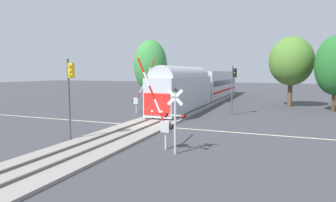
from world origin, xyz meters
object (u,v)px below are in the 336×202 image
crossing_signal_mast (175,114)px  crossing_gate_near (163,119)px  commuter_train (205,85)px  traffic_signal_median (70,87)px  crossing_gate_far (138,96)px  traffic_signal_far_side (233,82)px  maple_right_background (336,65)px  oak_behind_train (151,66)px  oak_far_right (291,61)px

crossing_signal_mast → crossing_gate_near: bearing=143.6°
commuter_train → crossing_gate_near: size_ratio=7.16×
crossing_signal_mast → traffic_signal_median: size_ratio=0.69×
crossing_gate_far → traffic_signal_median: 14.08m
traffic_signal_far_side → commuter_train: bearing=117.6°
commuter_train → crossing_signal_mast: 29.18m
crossing_signal_mast → crossing_gate_far: bearing=124.4°
commuter_train → traffic_signal_median: traffic_signal_median is taller
crossing_gate_far → traffic_signal_median: (1.93, -13.84, 1.77)m
traffic_signal_far_side → traffic_signal_median: bearing=-117.3°
crossing_gate_far → commuter_train: bearing=73.7°
traffic_signal_median → maple_right_background: bearing=50.8°
oak_behind_train → maple_right_background: bearing=-6.1°
commuter_train → traffic_signal_median: (-2.33, -28.37, 1.04)m
crossing_signal_mast → traffic_signal_median: traffic_signal_median is taller
crossing_signal_mast → maple_right_background: maple_right_background is taller
traffic_signal_median → oak_behind_train: bearing=103.2°
oak_far_right → traffic_signal_far_side: bearing=-118.8°
crossing_gate_near → crossing_gate_far: (-8.62, 13.35, 0.16)m
crossing_gate_far → oak_behind_train: size_ratio=0.64×
crossing_gate_near → crossing_signal_mast: size_ratio=1.45×
crossing_gate_near → oak_behind_train: bearing=116.4°
commuter_train → oak_behind_train: size_ratio=4.10×
commuter_train → oak_far_right: bearing=-3.3°
traffic_signal_far_side → traffic_signal_median: 18.59m
crossing_gate_near → traffic_signal_median: bearing=-175.8°
maple_right_background → commuter_train: bearing=165.0°
commuter_train → oak_far_right: size_ratio=4.22×
traffic_signal_far_side → oak_behind_train: 17.97m
oak_far_right → oak_behind_train: oak_behind_train is taller
crossing_signal_mast → oak_behind_train: bearing=117.5°
traffic_signal_median → oak_behind_train: 27.35m
maple_right_background → crossing_gate_far: bearing=-155.0°
crossing_signal_mast → traffic_signal_median: 7.89m
oak_behind_train → traffic_signal_far_side: bearing=-34.2°
crossing_gate_near → oak_behind_train: size_ratio=0.57×
commuter_train → traffic_signal_far_side: traffic_signal_far_side is taller
crossing_gate_far → oak_far_right: oak_far_right is taller
commuter_train → crossing_gate_far: crossing_gate_far is taller
traffic_signal_median → oak_far_right: 31.40m
commuter_train → crossing_signal_mast: commuter_train is taller
crossing_gate_far → crossing_gate_near: bearing=-57.1°
crossing_gate_near → traffic_signal_far_side: (1.82, 16.03, 1.80)m
oak_behind_train → traffic_signal_median: bearing=-76.8°
commuter_train → crossing_gate_near: crossing_gate_near is taller
commuter_train → oak_far_right: (12.31, -0.70, 3.50)m
crossing_signal_mast → traffic_signal_median: bearing=177.8°
crossing_signal_mast → traffic_signal_far_side: traffic_signal_far_side is taller
traffic_signal_far_side → traffic_signal_median: (-8.52, -16.52, 0.13)m
crossing_gate_far → oak_far_right: size_ratio=0.66×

